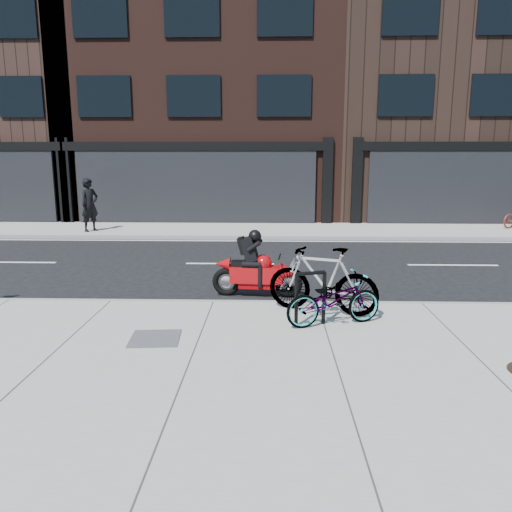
{
  "coord_description": "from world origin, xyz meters",
  "views": [
    {
      "loc": [
        1.1,
        -11.21,
        2.91
      ],
      "look_at": [
        0.81,
        -1.33,
        0.9
      ],
      "focal_mm": 35.0,
      "sensor_mm": 36.0,
      "label": 1
    }
  ],
  "objects_px": {
    "bicycle_rear": "(323,280)",
    "utility_grate": "(155,338)",
    "bike_rack": "(310,294)",
    "motorcycle": "(261,270)",
    "pedestrian": "(90,205)",
    "bicycle_front": "(334,300)"
  },
  "relations": [
    {
      "from": "pedestrian",
      "to": "bicycle_front",
      "type": "bearing_deg",
      "value": -108.66
    },
    {
      "from": "bicycle_front",
      "to": "pedestrian",
      "type": "bearing_deg",
      "value": 19.1
    },
    {
      "from": "bike_rack",
      "to": "bicycle_front",
      "type": "bearing_deg",
      "value": 4.04
    },
    {
      "from": "bike_rack",
      "to": "motorcycle",
      "type": "relative_size",
      "value": 0.48
    },
    {
      "from": "bike_rack",
      "to": "utility_grate",
      "type": "relative_size",
      "value": 1.23
    },
    {
      "from": "utility_grate",
      "to": "bicycle_front",
      "type": "bearing_deg",
      "value": 14.6
    },
    {
      "from": "pedestrian",
      "to": "utility_grate",
      "type": "xyz_separation_m",
      "value": [
        4.88,
        -10.91,
        -0.97
      ]
    },
    {
      "from": "bicycle_front",
      "to": "utility_grate",
      "type": "distance_m",
      "value": 2.95
    },
    {
      "from": "utility_grate",
      "to": "pedestrian",
      "type": "bearing_deg",
      "value": 114.11
    },
    {
      "from": "motorcycle",
      "to": "pedestrian",
      "type": "bearing_deg",
      "value": 133.39
    },
    {
      "from": "pedestrian",
      "to": "bike_rack",
      "type": "bearing_deg",
      "value": -110.15
    },
    {
      "from": "bicycle_rear",
      "to": "pedestrian",
      "type": "xyz_separation_m",
      "value": [
        -7.58,
        9.52,
        0.37
      ]
    },
    {
      "from": "bike_rack",
      "to": "motorcycle",
      "type": "xyz_separation_m",
      "value": [
        -0.86,
        2.14,
        -0.09
      ]
    },
    {
      "from": "bike_rack",
      "to": "bicycle_rear",
      "type": "distance_m",
      "value": 0.74
    },
    {
      "from": "bike_rack",
      "to": "pedestrian",
      "type": "xyz_separation_m",
      "value": [
        -7.32,
        10.2,
        0.43
      ]
    },
    {
      "from": "motorcycle",
      "to": "pedestrian",
      "type": "distance_m",
      "value": 10.34
    },
    {
      "from": "bicycle_front",
      "to": "motorcycle",
      "type": "height_order",
      "value": "motorcycle"
    },
    {
      "from": "motorcycle",
      "to": "utility_grate",
      "type": "relative_size",
      "value": 2.53
    },
    {
      "from": "bicycle_rear",
      "to": "utility_grate",
      "type": "distance_m",
      "value": 3.1
    },
    {
      "from": "bicycle_front",
      "to": "bicycle_rear",
      "type": "xyz_separation_m",
      "value": [
        -0.12,
        0.66,
        0.17
      ]
    },
    {
      "from": "bicycle_front",
      "to": "bicycle_rear",
      "type": "height_order",
      "value": "bicycle_rear"
    },
    {
      "from": "bicycle_front",
      "to": "bicycle_rear",
      "type": "relative_size",
      "value": 0.83
    }
  ]
}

